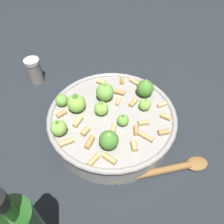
{
  "coord_description": "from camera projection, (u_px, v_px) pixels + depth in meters",
  "views": [
    {
      "loc": [
        0.34,
        -0.11,
        0.47
      ],
      "look_at": [
        0.0,
        0.0,
        0.07
      ],
      "focal_mm": 36.28,
      "sensor_mm": 36.0,
      "label": 1
    }
  ],
  "objects": [
    {
      "name": "pepper_shaker",
      "position": [
        34.0,
        70.0,
        0.69
      ],
      "size": [
        0.05,
        0.05,
        0.08
      ],
      "color": "gray",
      "rests_on": "ground"
    },
    {
      "name": "ground_plane",
      "position": [
        112.0,
        130.0,
        0.58
      ],
      "size": [
        2.4,
        2.4,
        0.0
      ],
      "primitive_type": "plane",
      "color": "#23282D"
    },
    {
      "name": "cooking_pan",
      "position": [
        111.0,
        120.0,
        0.55
      ],
      "size": [
        0.31,
        0.31,
        0.11
      ],
      "color": "#9E9993",
      "rests_on": "ground"
    },
    {
      "name": "wooden_spoon",
      "position": [
        168.0,
        169.0,
        0.5
      ],
      "size": [
        0.05,
        0.22,
        0.02
      ],
      "color": "olive",
      "rests_on": "ground"
    }
  ]
}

